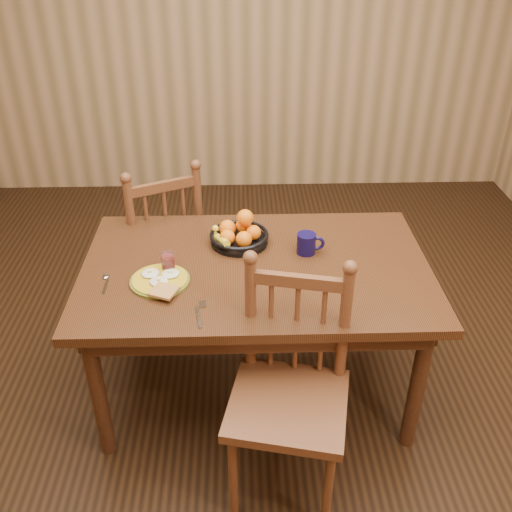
{
  "coord_description": "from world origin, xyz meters",
  "views": [
    {
      "loc": [
        -0.07,
        -2.2,
        2.18
      ],
      "look_at": [
        0.0,
        0.0,
        0.8
      ],
      "focal_mm": 40.0,
      "sensor_mm": 36.0,
      "label": 1
    }
  ],
  "objects_px": {
    "dining_table": "(256,280)",
    "coffee_mug": "(307,243)",
    "chair_near": "(290,393)",
    "chair_far": "(161,244)",
    "breakfast_plate": "(160,280)",
    "fruit_bowl": "(239,234)"
  },
  "relations": [
    {
      "from": "chair_near",
      "to": "chair_far",
      "type": "bearing_deg",
      "value": 130.91
    },
    {
      "from": "dining_table",
      "to": "coffee_mug",
      "type": "distance_m",
      "value": 0.3
    },
    {
      "from": "chair_far",
      "to": "coffee_mug",
      "type": "xyz_separation_m",
      "value": [
        0.78,
        -0.54,
        0.31
      ]
    },
    {
      "from": "dining_table",
      "to": "coffee_mug",
      "type": "relative_size",
      "value": 12.0
    },
    {
      "from": "coffee_mug",
      "to": "breakfast_plate",
      "type": "bearing_deg",
      "value": -160.94
    },
    {
      "from": "dining_table",
      "to": "coffee_mug",
      "type": "bearing_deg",
      "value": 22.97
    },
    {
      "from": "chair_far",
      "to": "fruit_bowl",
      "type": "xyz_separation_m",
      "value": [
        0.46,
        -0.43,
        0.31
      ]
    },
    {
      "from": "chair_far",
      "to": "fruit_bowl",
      "type": "distance_m",
      "value": 0.7
    },
    {
      "from": "chair_far",
      "to": "breakfast_plate",
      "type": "relative_size",
      "value": 3.31
    },
    {
      "from": "coffee_mug",
      "to": "fruit_bowl",
      "type": "height_order",
      "value": "fruit_bowl"
    },
    {
      "from": "chair_near",
      "to": "breakfast_plate",
      "type": "distance_m",
      "value": 0.74
    },
    {
      "from": "chair_far",
      "to": "chair_near",
      "type": "bearing_deg",
      "value": 93.65
    },
    {
      "from": "fruit_bowl",
      "to": "breakfast_plate",
      "type": "bearing_deg",
      "value": -136.16
    },
    {
      "from": "coffee_mug",
      "to": "fruit_bowl",
      "type": "distance_m",
      "value": 0.34
    },
    {
      "from": "breakfast_plate",
      "to": "fruit_bowl",
      "type": "bearing_deg",
      "value": 43.84
    },
    {
      "from": "chair_near",
      "to": "coffee_mug",
      "type": "xyz_separation_m",
      "value": [
        0.13,
        0.66,
        0.3
      ]
    },
    {
      "from": "fruit_bowl",
      "to": "dining_table",
      "type": "bearing_deg",
      "value": -69.71
    },
    {
      "from": "breakfast_plate",
      "to": "chair_near",
      "type": "bearing_deg",
      "value": -38.3
    },
    {
      "from": "dining_table",
      "to": "breakfast_plate",
      "type": "relative_size",
      "value": 5.27
    },
    {
      "from": "chair_far",
      "to": "fruit_bowl",
      "type": "bearing_deg",
      "value": 111.55
    },
    {
      "from": "dining_table",
      "to": "coffee_mug",
      "type": "height_order",
      "value": "coffee_mug"
    },
    {
      "from": "chair_near",
      "to": "coffee_mug",
      "type": "distance_m",
      "value": 0.74
    }
  ]
}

